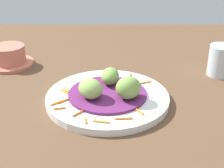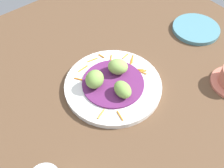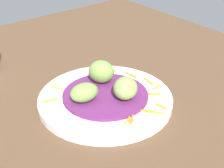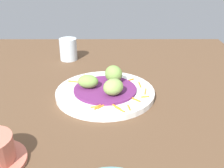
% 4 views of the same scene
% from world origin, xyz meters
% --- Properties ---
extents(table_surface, '(1.10, 1.10, 0.02)m').
position_xyz_m(table_surface, '(0.00, 0.00, 0.01)').
color(table_surface, brown).
rests_on(table_surface, ground).
extents(main_plate, '(0.27, 0.27, 0.02)m').
position_xyz_m(main_plate, '(0.00, -0.05, 0.03)').
color(main_plate, white).
rests_on(main_plate, table_surface).
extents(cabbage_bed, '(0.17, 0.17, 0.01)m').
position_xyz_m(cabbage_bed, '(0.00, -0.05, 0.04)').
color(cabbage_bed, '#60235B').
rests_on(cabbage_bed, main_plate).
extents(carrot_garnish, '(0.22, 0.22, 0.00)m').
position_xyz_m(carrot_garnish, '(-0.03, -0.07, 0.04)').
color(carrot_garnish, orange).
rests_on(carrot_garnish, main_plate).
extents(guac_scoop_left, '(0.05, 0.06, 0.04)m').
position_xyz_m(guac_scoop_left, '(0.01, -0.00, 0.06)').
color(guac_scoop_left, '#759E47').
rests_on(guac_scoop_left, cabbage_bed).
extents(guac_scoop_center, '(0.07, 0.07, 0.04)m').
position_xyz_m(guac_scoop_center, '(-0.03, -0.07, 0.06)').
color(guac_scoop_center, '#84A851').
rests_on(guac_scoop_center, cabbage_bed).
extents(guac_scoop_right, '(0.07, 0.07, 0.05)m').
position_xyz_m(guac_scoop_right, '(0.04, -0.07, 0.07)').
color(guac_scoop_right, '#759E47').
rests_on(guac_scoop_right, cabbage_bed).
extents(side_plate_small, '(0.15, 0.15, 0.01)m').
position_xyz_m(side_plate_small, '(-0.37, -0.06, 0.03)').
color(side_plate_small, teal).
rests_on(side_plate_small, table_surface).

